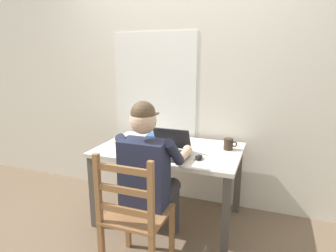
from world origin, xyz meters
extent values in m
plane|color=brown|center=(0.00, 0.00, 0.00)|extent=(8.00, 8.00, 0.00)
cube|color=silver|center=(0.00, 0.49, 1.30)|extent=(6.00, 0.04, 2.60)
cube|color=white|center=(-0.34, 0.47, 1.20)|extent=(0.93, 0.01, 1.18)
cube|color=beige|center=(-0.34, 0.46, 0.59)|extent=(0.99, 0.06, 0.04)
cube|color=beige|center=(0.00, 0.00, 0.70)|extent=(1.29, 0.82, 0.03)
cube|color=#4C4742|center=(-0.60, -0.36, 0.34)|extent=(0.06, 0.06, 0.68)
cube|color=#4C4742|center=(0.60, -0.36, 0.34)|extent=(0.06, 0.06, 0.68)
cube|color=#4C4742|center=(-0.60, 0.36, 0.34)|extent=(0.06, 0.06, 0.68)
cube|color=#4C4742|center=(0.60, 0.36, 0.34)|extent=(0.06, 0.06, 0.68)
cube|color=#232842|center=(0.02, -0.59, 0.71)|extent=(0.34, 0.20, 0.50)
sphere|color=#DBB293|center=(0.02, -0.59, 1.10)|extent=(0.19, 0.19, 0.19)
sphere|color=brown|center=(0.02, -0.59, 1.16)|extent=(0.17, 0.17, 0.17)
cube|color=brown|center=(0.02, -0.51, 1.14)|extent=(0.13, 0.10, 0.01)
cylinder|color=#38383D|center=(-0.07, -0.39, 0.46)|extent=(0.13, 0.40, 0.13)
cylinder|color=#38383D|center=(0.11, -0.39, 0.46)|extent=(0.13, 0.40, 0.13)
cylinder|color=#38383D|center=(-0.07, -0.19, 0.23)|extent=(0.10, 0.10, 0.46)
cylinder|color=#38383D|center=(0.11, -0.19, 0.23)|extent=(0.10, 0.10, 0.46)
cylinder|color=#232842|center=(-0.18, -0.50, 0.86)|extent=(0.10, 0.25, 0.25)
cylinder|color=#DBB293|center=(-0.18, -0.27, 0.77)|extent=(0.07, 0.28, 0.07)
sphere|color=#DBB293|center=(-0.17, -0.13, 0.77)|extent=(0.08, 0.08, 0.08)
cylinder|color=#232842|center=(0.22, -0.50, 0.86)|extent=(0.10, 0.25, 0.25)
cylinder|color=#DBB293|center=(0.22, -0.27, 0.77)|extent=(0.07, 0.28, 0.07)
sphere|color=#DBB293|center=(0.21, -0.13, 0.77)|extent=(0.08, 0.08, 0.08)
cube|color=olive|center=(0.02, -0.71, 0.45)|extent=(0.42, 0.42, 0.02)
cube|color=olive|center=(0.21, -0.52, 0.22)|extent=(0.04, 0.04, 0.44)
cube|color=olive|center=(-0.17, -0.52, 0.22)|extent=(0.04, 0.04, 0.44)
cube|color=olive|center=(-0.17, -0.90, 0.22)|extent=(0.04, 0.04, 0.44)
cube|color=olive|center=(0.21, -0.90, 0.70)|extent=(0.04, 0.04, 0.48)
cube|color=olive|center=(-0.17, -0.90, 0.70)|extent=(0.04, 0.04, 0.48)
cube|color=olive|center=(0.02, -0.90, 0.58)|extent=(0.36, 0.02, 0.04)
cube|color=olive|center=(0.02, -0.90, 0.72)|extent=(0.36, 0.02, 0.04)
cube|color=olive|center=(0.02, -0.90, 0.86)|extent=(0.36, 0.02, 0.04)
cube|color=#232328|center=(0.05, -0.23, 0.73)|extent=(0.33, 0.23, 0.02)
cube|color=#38383D|center=(0.05, -0.23, 0.74)|extent=(0.29, 0.17, 0.00)
cube|color=#232328|center=(0.05, -0.07, 0.83)|extent=(0.33, 0.11, 0.20)
cube|color=silver|center=(0.05, -0.07, 0.83)|extent=(0.29, 0.09, 0.17)
ellipsoid|color=black|center=(0.33, -0.19, 0.74)|extent=(0.06, 0.10, 0.03)
cylinder|color=silver|center=(-0.36, -0.24, 0.76)|extent=(0.08, 0.08, 0.09)
torus|color=silver|center=(-0.31, -0.24, 0.77)|extent=(0.05, 0.01, 0.05)
cylinder|color=#38281E|center=(0.52, 0.14, 0.77)|extent=(0.08, 0.08, 0.10)
torus|color=#38281E|center=(0.57, 0.14, 0.78)|extent=(0.05, 0.01, 0.05)
cylinder|color=#38281E|center=(0.01, 0.19, 0.76)|extent=(0.08, 0.08, 0.09)
torus|color=#38281E|center=(0.06, 0.19, 0.77)|extent=(0.05, 0.01, 0.05)
cube|color=#38844C|center=(-0.18, 0.14, 0.73)|extent=(0.17, 0.14, 0.02)
cube|color=gold|center=(-0.18, 0.14, 0.76)|extent=(0.15, 0.14, 0.03)
cube|color=#2D5B9E|center=(-0.17, 0.12, 0.79)|extent=(0.20, 0.15, 0.03)
cube|color=white|center=(-0.09, -0.06, 0.72)|extent=(0.30, 0.28, 0.01)
cube|color=silver|center=(-0.02, 0.07, 0.72)|extent=(0.28, 0.26, 0.01)
cube|color=white|center=(-0.23, 0.21, 0.72)|extent=(0.20, 0.19, 0.00)
cube|color=gold|center=(-0.51, 0.00, 0.72)|extent=(0.15, 0.13, 0.00)
camera|label=1|loc=(0.87, -2.35, 1.54)|focal=30.60mm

